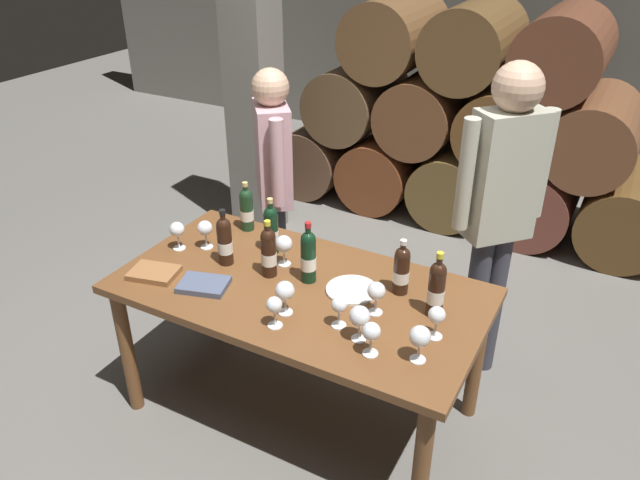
% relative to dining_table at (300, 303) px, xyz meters
% --- Properties ---
extents(ground_plane, '(14.00, 14.00, 0.00)m').
position_rel_dining_table_xyz_m(ground_plane, '(0.00, 0.00, -0.67)').
color(ground_plane, '#66635E').
extents(cellar_back_wall, '(10.00, 0.24, 2.80)m').
position_rel_dining_table_xyz_m(cellar_back_wall, '(0.00, 4.20, 0.73)').
color(cellar_back_wall, slate).
rests_on(cellar_back_wall, ground_plane).
extents(barrel_stack, '(3.12, 0.90, 1.69)m').
position_rel_dining_table_xyz_m(barrel_stack, '(0.00, 2.60, 0.09)').
color(barrel_stack, brown).
rests_on(barrel_stack, ground_plane).
extents(stone_pillar, '(0.32, 0.32, 2.60)m').
position_rel_dining_table_xyz_m(stone_pillar, '(-1.30, 1.60, 0.63)').
color(stone_pillar, slate).
rests_on(stone_pillar, ground_plane).
extents(dining_table, '(1.70, 0.90, 0.76)m').
position_rel_dining_table_xyz_m(dining_table, '(0.00, 0.00, 0.00)').
color(dining_table, brown).
rests_on(dining_table, ground_plane).
extents(wine_bottle_0, '(0.07, 0.07, 0.31)m').
position_rel_dining_table_xyz_m(wine_bottle_0, '(0.62, 0.09, 0.22)').
color(wine_bottle_0, black).
rests_on(wine_bottle_0, dining_table).
extents(wine_bottle_1, '(0.07, 0.07, 0.31)m').
position_rel_dining_table_xyz_m(wine_bottle_1, '(0.01, 0.07, 0.22)').
color(wine_bottle_1, black).
rests_on(wine_bottle_1, dining_table).
extents(wine_bottle_2, '(0.07, 0.07, 0.29)m').
position_rel_dining_table_xyz_m(wine_bottle_2, '(-0.42, 0.01, 0.22)').
color(wine_bottle_2, black).
rests_on(wine_bottle_2, dining_table).
extents(wine_bottle_3, '(0.07, 0.07, 0.29)m').
position_rel_dining_table_xyz_m(wine_bottle_3, '(-0.18, 0.03, 0.22)').
color(wine_bottle_3, black).
rests_on(wine_bottle_3, dining_table).
extents(wine_bottle_4, '(0.07, 0.07, 0.30)m').
position_rel_dining_table_xyz_m(wine_bottle_4, '(-0.28, 0.21, 0.22)').
color(wine_bottle_4, black).
rests_on(wine_bottle_4, dining_table).
extents(wine_bottle_5, '(0.07, 0.07, 0.27)m').
position_rel_dining_table_xyz_m(wine_bottle_5, '(0.42, 0.18, 0.21)').
color(wine_bottle_5, black).
rests_on(wine_bottle_5, dining_table).
extents(wine_bottle_6, '(0.07, 0.07, 0.27)m').
position_rel_dining_table_xyz_m(wine_bottle_6, '(-0.53, 0.36, 0.21)').
color(wine_bottle_6, '#19381E').
rests_on(wine_bottle_6, dining_table).
extents(wine_glass_0, '(0.08, 0.08, 0.15)m').
position_rel_dining_table_xyz_m(wine_glass_0, '(-0.72, 0.01, 0.20)').
color(wine_glass_0, white).
rests_on(wine_glass_0, dining_table).
extents(wine_glass_1, '(0.07, 0.07, 0.15)m').
position_rel_dining_table_xyz_m(wine_glass_1, '(0.67, -0.05, 0.20)').
color(wine_glass_1, white).
rests_on(wine_glass_1, dining_table).
extents(wine_glass_2, '(0.07, 0.07, 0.14)m').
position_rel_dining_table_xyz_m(wine_glass_2, '(0.29, -0.17, 0.19)').
color(wine_glass_2, white).
rests_on(wine_glass_2, dining_table).
extents(wine_glass_3, '(0.08, 0.08, 0.15)m').
position_rel_dining_table_xyz_m(wine_glass_3, '(0.39, -0.02, 0.20)').
color(wine_glass_3, white).
rests_on(wine_glass_3, dining_table).
extents(wine_glass_4, '(0.08, 0.08, 0.16)m').
position_rel_dining_table_xyz_m(wine_glass_4, '(-0.16, 0.14, 0.20)').
color(wine_glass_4, white).
rests_on(wine_glass_4, dining_table).
extents(wine_glass_5, '(0.07, 0.07, 0.14)m').
position_rel_dining_table_xyz_m(wine_glass_5, '(0.06, -0.30, 0.19)').
color(wine_glass_5, white).
rests_on(wine_glass_5, dining_table).
extents(wine_glass_6, '(0.08, 0.08, 0.16)m').
position_rel_dining_table_xyz_m(wine_glass_6, '(0.05, -0.20, 0.20)').
color(wine_glass_6, white).
rests_on(wine_glass_6, dining_table).
extents(wine_glass_7, '(0.07, 0.07, 0.15)m').
position_rel_dining_table_xyz_m(wine_glass_7, '(0.48, -0.28, 0.20)').
color(wine_glass_7, white).
rests_on(wine_glass_7, dining_table).
extents(wine_glass_8, '(0.09, 0.09, 0.16)m').
position_rel_dining_table_xyz_m(wine_glass_8, '(0.40, -0.22, 0.20)').
color(wine_glass_8, white).
rests_on(wine_glass_8, dining_table).
extents(wine_glass_9, '(0.08, 0.08, 0.15)m').
position_rel_dining_table_xyz_m(wine_glass_9, '(-0.60, 0.09, 0.20)').
color(wine_glass_9, white).
rests_on(wine_glass_9, dining_table).
extents(wine_glass_10, '(0.08, 0.08, 0.16)m').
position_rel_dining_table_xyz_m(wine_glass_10, '(0.66, -0.22, 0.20)').
color(wine_glass_10, white).
rests_on(wine_glass_10, dining_table).
extents(tasting_notebook, '(0.26, 0.22, 0.03)m').
position_rel_dining_table_xyz_m(tasting_notebook, '(-0.39, -0.21, 0.11)').
color(tasting_notebook, '#4C5670').
rests_on(tasting_notebook, dining_table).
extents(leather_ledger, '(0.25, 0.21, 0.03)m').
position_rel_dining_table_xyz_m(leather_ledger, '(-0.66, -0.24, 0.11)').
color(leather_ledger, '#936038').
rests_on(leather_ledger, dining_table).
extents(serving_plate, '(0.24, 0.24, 0.01)m').
position_rel_dining_table_xyz_m(serving_plate, '(0.23, 0.08, 0.10)').
color(serving_plate, white).
rests_on(serving_plate, dining_table).
extents(sommelier_presenting, '(0.36, 0.38, 1.72)m').
position_rel_dining_table_xyz_m(sommelier_presenting, '(0.70, 0.75, 0.37)').
color(sommelier_presenting, '#383842').
rests_on(sommelier_presenting, ground_plane).
extents(taster_seated_left, '(0.34, 0.40, 1.54)m').
position_rel_dining_table_xyz_m(taster_seated_left, '(-0.59, 0.72, 0.25)').
color(taster_seated_left, '#383842').
rests_on(taster_seated_left, ground_plane).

